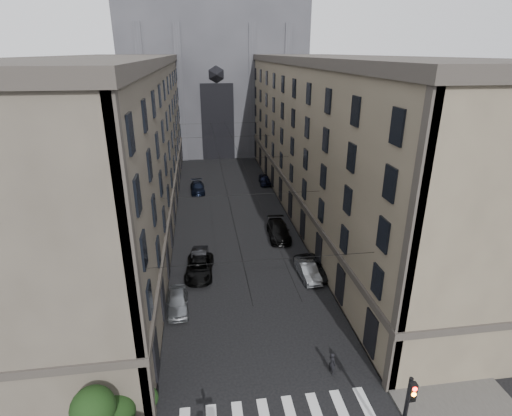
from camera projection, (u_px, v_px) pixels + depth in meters
name	position (u px, v px, depth m)	size (l,w,h in m)	color
sidewalk_left	(147.00, 218.00, 49.60)	(7.00, 80.00, 0.15)	#383533
sidewalk_right	(311.00, 209.00, 52.38)	(7.00, 80.00, 0.15)	#383533
building_left	(113.00, 145.00, 45.82)	(13.60, 60.60, 18.85)	#484137
building_right	(338.00, 138.00, 49.37)	(13.60, 60.60, 18.85)	brown
gothic_tower	(213.00, 59.00, 80.37)	(35.00, 23.00, 58.00)	#2D2D33
traffic_light_right	(407.00, 410.00, 19.17)	(0.34, 0.50, 5.20)	black
shrub_cluster	(114.00, 415.00, 20.66)	(3.90, 4.40, 3.90)	black
tram_wires	(230.00, 159.00, 48.02)	(14.00, 60.00, 0.43)	black
car_left_near	(177.00, 301.00, 31.89)	(1.72, 4.27, 1.46)	slate
car_left_midnear	(199.00, 258.00, 38.69)	(1.46, 4.18, 1.38)	black
car_left_midfar	(200.00, 268.00, 36.83)	(2.43, 5.27, 1.47)	black
car_left_far	(198.00, 188.00, 58.55)	(1.98, 4.87, 1.41)	black
car_right_near	(308.00, 271.00, 36.37)	(1.46, 4.19, 1.38)	gray
car_right_midnear	(313.00, 267.00, 37.01)	(2.23, 4.84, 1.34)	black
car_right_midfar	(279.00, 231.00, 44.26)	(2.26, 5.57, 1.62)	black
car_right_far	(265.00, 180.00, 62.16)	(1.66, 4.12, 1.40)	black
pedestrian	(332.00, 363.00, 25.48)	(0.58, 0.38, 1.59)	black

